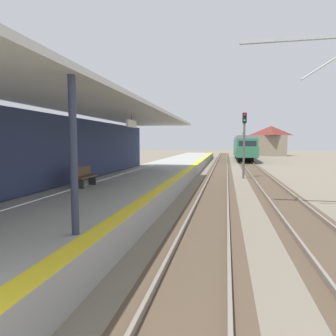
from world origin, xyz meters
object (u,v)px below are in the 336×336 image
rail_signal_post (244,138)px  distant_trackside_house (271,140)px  approaching_train (244,147)px  platform_bench (85,176)px

rail_signal_post → distant_trackside_house: 43.26m
distant_trackside_house → rail_signal_post: bearing=-100.5°
distant_trackside_house → approaching_train: bearing=-111.6°
approaching_train → distant_trackside_house: 17.60m
approaching_train → rail_signal_post: (-1.44, -26.20, 1.02)m
distant_trackside_house → platform_bench: bearing=-105.9°
rail_signal_post → platform_bench: (-7.59, -11.97, -1.82)m
approaching_train → platform_bench: 39.23m
rail_signal_post → platform_bench: size_ratio=3.25×
approaching_train → platform_bench: (-9.03, -38.17, -0.80)m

